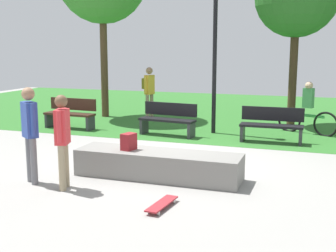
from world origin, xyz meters
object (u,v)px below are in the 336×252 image
at_px(backpack_on_ledge, 129,142).
at_px(park_bench_by_oak, 272,124).
at_px(concrete_ledge, 158,165).
at_px(skater_watching, 30,128).
at_px(pedestrian_with_backpack, 149,88).
at_px(park_bench_far_right, 168,119).
at_px(skateboard_by_ledge, 162,204).
at_px(park_bench_center_lawn, 71,113).
at_px(lamp_post, 215,39).
at_px(skater_performing_trick, 62,135).
at_px(cyclist_on_bicycle, 308,112).

height_order(backpack_on_ledge, park_bench_by_oak, park_bench_by_oak).
bearing_deg(concrete_ledge, skater_watching, -152.72).
bearing_deg(pedestrian_with_backpack, park_bench_far_right, -57.77).
relative_size(concrete_ledge, skateboard_by_ledge, 3.89).
distance_m(park_bench_center_lawn, lamp_post, 4.86).
bearing_deg(skater_performing_trick, cyclist_on_bicycle, 59.95).
height_order(skateboard_by_ledge, park_bench_far_right, park_bench_far_right).
distance_m(skateboard_by_ledge, park_bench_far_right, 5.72).
bearing_deg(lamp_post, cyclist_on_bicycle, 17.01).
height_order(skater_performing_trick, park_bench_center_lawn, skater_performing_trick).
xyz_separation_m(skateboard_by_ledge, pedestrian_with_backpack, (-3.31, 7.87, 1.01)).
relative_size(skater_watching, park_bench_by_oak, 1.09).
bearing_deg(park_bench_center_lawn, skater_performing_trick, -59.81).
height_order(pedestrian_with_backpack, cyclist_on_bicycle, pedestrian_with_backpack).
relative_size(skater_performing_trick, lamp_post, 0.38).
xyz_separation_m(park_bench_center_lawn, pedestrian_with_backpack, (1.63, 2.37, 0.59)).
bearing_deg(skater_watching, skater_performing_trick, -7.78).
xyz_separation_m(skater_watching, park_bench_far_right, (0.90, 4.99, -0.55)).
xyz_separation_m(backpack_on_ledge, park_bench_far_right, (-0.57, 3.97, -0.19)).
bearing_deg(pedestrian_with_backpack, skater_watching, -85.09).
height_order(park_bench_by_oak, cyclist_on_bicycle, cyclist_on_bicycle).
relative_size(skater_watching, lamp_post, 0.40).
relative_size(concrete_ledge, cyclist_on_bicycle, 1.87).
xyz_separation_m(pedestrian_with_backpack, cyclist_on_bicycle, (5.21, -0.90, -0.44)).
distance_m(park_bench_far_right, pedestrian_with_backpack, 2.95).
distance_m(backpack_on_ledge, park_bench_by_oak, 4.58).
xyz_separation_m(backpack_on_ledge, skater_performing_trick, (-0.74, -1.12, 0.30)).
distance_m(backpack_on_ledge, lamp_post, 5.16).
bearing_deg(park_bench_far_right, concrete_ledge, -73.66).
relative_size(park_bench_by_oak, cyclist_on_bicycle, 0.95).
bearing_deg(park_bench_far_right, skater_performing_trick, -91.88).
xyz_separation_m(park_bench_by_oak, cyclist_on_bicycle, (0.83, 1.54, 0.15)).
bearing_deg(skateboard_by_ledge, lamp_post, 96.06).
distance_m(skater_watching, lamp_post, 6.31).
relative_size(skateboard_by_ledge, park_bench_by_oak, 0.51).
height_order(skateboard_by_ledge, lamp_post, lamp_post).
distance_m(concrete_ledge, park_bench_by_oak, 4.29).
relative_size(concrete_ledge, pedestrian_with_backpack, 1.78).
relative_size(backpack_on_ledge, park_bench_center_lawn, 0.20).
distance_m(skater_performing_trick, park_bench_far_right, 5.12).
bearing_deg(concrete_ledge, park_bench_far_right, 106.34).
bearing_deg(backpack_on_ledge, cyclist_on_bicycle, -14.64).
distance_m(skater_performing_trick, pedestrian_with_backpack, 7.66).
xyz_separation_m(park_bench_center_lawn, park_bench_by_oak, (6.01, -0.06, 0.00)).
height_order(skater_performing_trick, lamp_post, lamp_post).
bearing_deg(cyclist_on_bicycle, concrete_ledge, -114.70).
distance_m(backpack_on_ledge, park_bench_far_right, 4.01).
relative_size(skater_performing_trick, park_bench_by_oak, 1.03).
bearing_deg(park_bench_center_lawn, concrete_ledge, -42.79).
xyz_separation_m(skater_performing_trick, park_bench_center_lawn, (-3.00, 5.16, -0.48)).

